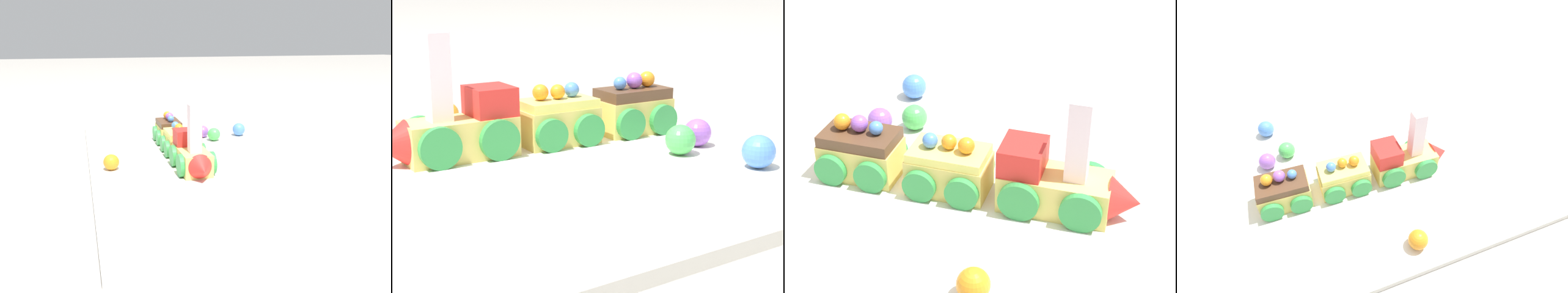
{
  "view_description": "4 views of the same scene",
  "coord_description": "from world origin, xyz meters",
  "views": [
    {
      "loc": [
        0.7,
        -0.24,
        0.24
      ],
      "look_at": [
        -0.02,
        -0.02,
        0.03
      ],
      "focal_mm": 35.0,
      "sensor_mm": 36.0,
      "label": 1
    },
    {
      "loc": [
        0.31,
        0.51,
        0.18
      ],
      "look_at": [
        -0.02,
        0.02,
        0.03
      ],
      "focal_mm": 60.0,
      "sensor_mm": 36.0,
      "label": 2
    },
    {
      "loc": [
        0.15,
        -0.57,
        0.4
      ],
      "look_at": [
        -0.0,
        -0.03,
        0.05
      ],
      "focal_mm": 60.0,
      "sensor_mm": 36.0,
      "label": 3
    },
    {
      "loc": [
        -0.1,
        -0.38,
        0.41
      ],
      "look_at": [
        0.03,
        -0.04,
        0.07
      ],
      "focal_mm": 28.0,
      "sensor_mm": 36.0,
      "label": 4
    }
  ],
  "objects": [
    {
      "name": "ground_plane",
      "position": [
        0.0,
        0.0,
        0.0
      ],
      "size": [
        10.0,
        10.0,
        0.0
      ],
      "primitive_type": "plane",
      "color": "gray"
    },
    {
      "name": "display_board",
      "position": [
        0.0,
        0.0,
        0.01
      ],
      "size": [
        0.73,
        0.47,
        0.01
      ],
      "primitive_type": "cube",
      "color": "white",
      "rests_on": "ground_plane"
    },
    {
      "name": "cake_train_locomotive",
      "position": [
        0.09,
        -0.06,
        0.04
      ],
      "size": [
        0.14,
        0.07,
        0.12
      ],
      "rotation": [
        0.0,
        0.0,
        -0.02
      ],
      "color": "#EACC66",
      "rests_on": "display_board"
    },
    {
      "name": "cake_car_lemon",
      "position": [
        -0.03,
        -0.06,
        0.04
      ],
      "size": [
        0.08,
        0.06,
        0.06
      ],
      "rotation": [
        0.0,
        0.0,
        -0.02
      ],
      "color": "#EACC66",
      "rests_on": "display_board"
    },
    {
      "name": "cake_car_chocolate",
      "position": [
        -0.12,
        -0.05,
        0.04
      ],
      "size": [
        0.08,
        0.06,
        0.07
      ],
      "rotation": [
        0.0,
        0.0,
        -0.02
      ],
      "color": "#EACC66",
      "rests_on": "display_board"
    },
    {
      "name": "gumball_blue",
      "position": [
        -0.13,
        0.12,
        0.03
      ],
      "size": [
        0.03,
        0.03,
        0.03
      ],
      "primitive_type": "sphere",
      "color": "#4C84E0",
      "rests_on": "display_board"
    },
    {
      "name": "gumball_purple",
      "position": [
        -0.14,
        0.03,
        0.03
      ],
      "size": [
        0.03,
        0.03,
        0.03
      ],
      "primitive_type": "sphere",
      "color": "#9956C6",
      "rests_on": "display_board"
    },
    {
      "name": "gumball_orange",
      "position": [
        0.04,
        -0.2,
        0.03
      ],
      "size": [
        0.03,
        0.03,
        0.03
      ],
      "primitive_type": "sphere",
      "color": "orange",
      "rests_on": "display_board"
    },
    {
      "name": "gumball_green",
      "position": [
        -0.11,
        0.05,
        0.03
      ],
      "size": [
        0.03,
        0.03,
        0.03
      ],
      "primitive_type": "sphere",
      "color": "#4CBC56",
      "rests_on": "display_board"
    }
  ]
}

